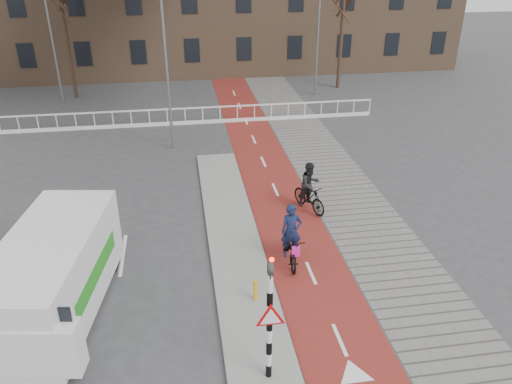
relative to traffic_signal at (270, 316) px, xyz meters
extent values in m
plane|color=#38383A|center=(0.60, 2.02, -1.99)|extent=(120.00, 120.00, 0.00)
cube|color=maroon|center=(2.10, 12.02, -1.98)|extent=(2.50, 60.00, 0.01)
cube|color=slate|center=(4.90, 12.02, -1.98)|extent=(3.00, 60.00, 0.01)
cube|color=gray|center=(-0.10, 6.02, -1.93)|extent=(1.80, 16.00, 0.12)
cylinder|color=black|center=(0.00, 0.02, -0.43)|extent=(0.14, 0.14, 2.88)
imported|color=black|center=(0.00, 0.02, 1.41)|extent=(0.13, 0.16, 0.80)
cylinder|color=#FF0C05|center=(0.00, -0.12, 1.59)|extent=(0.11, 0.02, 0.11)
cylinder|color=#E8A30C|center=(0.13, 2.87, -1.52)|extent=(0.12, 0.12, 0.69)
imported|color=black|center=(1.59, 4.77, -1.45)|extent=(0.82, 2.05, 1.06)
imported|color=#131C3F|center=(1.59, 4.77, -0.82)|extent=(0.70, 0.48, 1.84)
cube|color=#E42099|center=(1.62, 4.22, -1.24)|extent=(0.26, 0.18, 0.31)
imported|color=black|center=(3.05, 8.07, -1.42)|extent=(1.23, 1.92, 1.12)
imported|color=black|center=(3.05, 8.07, -0.86)|extent=(1.05, 0.95, 1.76)
cube|color=silver|center=(-5.42, 3.42, -0.69)|extent=(3.12, 5.94, 2.26)
cube|color=#23911F|center=(-6.56, 3.42, -0.79)|extent=(0.59, 3.58, 0.55)
cube|color=#23911F|center=(-4.27, 3.42, -0.79)|extent=(0.59, 3.58, 0.55)
cube|color=black|center=(-5.42, 0.94, -0.29)|extent=(2.02, 0.37, 0.90)
cylinder|color=black|center=(-4.77, 1.37, -1.59)|extent=(0.40, 0.83, 0.79)
cylinder|color=black|center=(-6.06, 5.47, -1.59)|extent=(0.40, 0.83, 0.79)
cylinder|color=black|center=(-4.16, 5.17, -1.59)|extent=(0.40, 0.83, 0.79)
cube|color=silver|center=(-4.40, 19.02, -1.04)|extent=(28.00, 0.08, 0.08)
cube|color=silver|center=(-4.40, 19.02, -1.89)|extent=(28.00, 0.10, 0.20)
cylinder|color=black|center=(-8.45, 25.62, 1.43)|extent=(0.24, 0.24, 6.84)
cylinder|color=black|center=(9.60, 25.32, 1.36)|extent=(0.25, 0.25, 6.70)
cylinder|color=slate|center=(-2.14, 15.40, 2.19)|extent=(0.12, 0.12, 8.36)
cylinder|color=slate|center=(-9.08, 24.43, 2.42)|extent=(0.12, 0.12, 8.83)
cylinder|color=slate|center=(7.52, 23.83, 2.34)|extent=(0.12, 0.12, 8.66)
camera|label=1|loc=(-1.66, -8.52, 7.51)|focal=35.00mm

